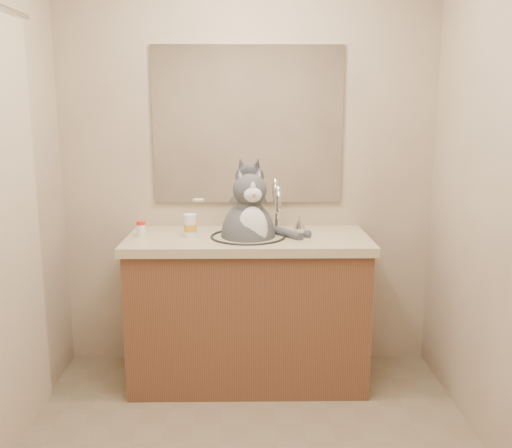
{
  "coord_description": "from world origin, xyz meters",
  "views": [
    {
      "loc": [
        0.0,
        -2.12,
        1.54
      ],
      "look_at": [
        0.04,
        0.65,
        0.98
      ],
      "focal_mm": 40.0,
      "sensor_mm": 36.0,
      "label": 1
    }
  ],
  "objects_px": {
    "cat": "(249,231)",
    "grey_canister": "(191,231)",
    "pill_bottle_redcap": "(141,229)",
    "pill_bottle_orange": "(190,226)"
  },
  "relations": [
    {
      "from": "cat",
      "to": "grey_canister",
      "type": "bearing_deg",
      "value": 167.5
    },
    {
      "from": "pill_bottle_redcap",
      "to": "pill_bottle_orange",
      "type": "xyz_separation_m",
      "value": [
        0.27,
        -0.01,
        0.02
      ]
    },
    {
      "from": "pill_bottle_redcap",
      "to": "grey_canister",
      "type": "xyz_separation_m",
      "value": [
        0.27,
        -0.01,
        -0.01
      ]
    },
    {
      "from": "cat",
      "to": "pill_bottle_redcap",
      "type": "height_order",
      "value": "cat"
    },
    {
      "from": "cat",
      "to": "grey_canister",
      "type": "height_order",
      "value": "cat"
    },
    {
      "from": "cat",
      "to": "pill_bottle_orange",
      "type": "xyz_separation_m",
      "value": [
        -0.32,
        0.01,
        0.03
      ]
    },
    {
      "from": "grey_canister",
      "to": "pill_bottle_orange",
      "type": "bearing_deg",
      "value": 118.23
    },
    {
      "from": "cat",
      "to": "pill_bottle_redcap",
      "type": "relative_size",
      "value": 6.98
    },
    {
      "from": "pill_bottle_orange",
      "to": "grey_canister",
      "type": "height_order",
      "value": "pill_bottle_orange"
    },
    {
      "from": "cat",
      "to": "grey_canister",
      "type": "distance_m",
      "value": 0.32
    }
  ]
}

